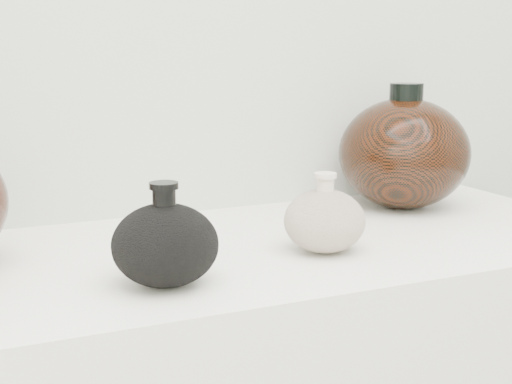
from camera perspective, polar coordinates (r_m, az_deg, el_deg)
name	(u,v)px	position (r m, az deg, el deg)	size (l,w,h in m)	color
black_gourd_vase	(165,244)	(0.90, -7.27, -4.15)	(0.15, 0.15, 0.13)	black
cream_gourd_vase	(324,220)	(1.04, 5.50, -2.26)	(0.14, 0.14, 0.12)	#C2AF9A
right_round_pot	(404,153)	(1.34, 11.75, 3.08)	(0.25, 0.25, 0.23)	black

